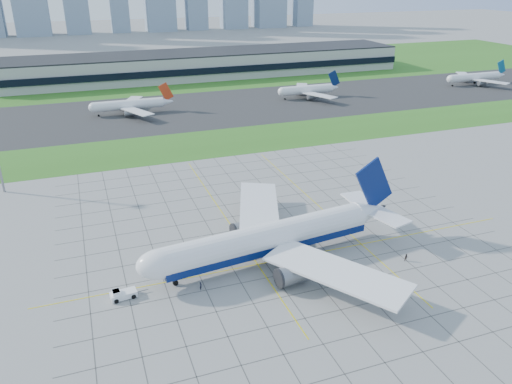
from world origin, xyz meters
TOP-DOWN VIEW (x-y plane):
  - ground at (0.00, 0.00)m, footprint 1400.00×1400.00m
  - grass_median at (0.00, 90.00)m, footprint 700.00×35.00m
  - asphalt_taxiway at (0.00, 145.00)m, footprint 700.00×75.00m
  - grass_far at (0.00, 255.00)m, footprint 700.00×145.00m
  - apron_markings at (0.43, 11.09)m, footprint 120.00×130.00m
  - terminal at (40.00, 229.87)m, footprint 260.00×43.00m
  - airliner at (-6.57, -1.08)m, footprint 67.42×67.95m
  - pushback_tug at (-41.32, -4.76)m, footprint 8.04×3.32m
  - crew_near at (-25.02, -7.43)m, footprint 0.78×0.82m
  - crew_far at (23.77, -12.68)m, footprint 1.06×0.90m
  - distant_jet_1 at (-20.86, 147.73)m, footprint 38.45×42.66m
  - distant_jet_2 at (74.54, 149.02)m, footprint 34.59×42.66m
  - distant_jet_3 at (186.27, 146.68)m, footprint 41.25×42.66m

SIDE VIEW (x-z plane):
  - ground at x=0.00m, z-range 0.00..0.00m
  - apron_markings at x=0.43m, z-range 0.00..0.03m
  - grass_median at x=0.00m, z-range 0.00..0.04m
  - grass_far at x=0.00m, z-range 0.00..0.04m
  - asphalt_taxiway at x=0.00m, z-range 0.01..0.05m
  - crew_near at x=-25.02m, z-range 0.00..1.89m
  - crew_far at x=23.77m, z-range 0.00..1.91m
  - pushback_tug at x=-41.32m, z-range -0.12..2.09m
  - distant_jet_2 at x=74.54m, z-range -2.55..11.52m
  - distant_jet_1 at x=-20.86m, z-range -2.55..11.52m
  - distant_jet_3 at x=186.27m, z-range -2.55..11.52m
  - airliner at x=-6.57m, z-range -4.81..16.44m
  - terminal at x=40.00m, z-range -0.01..15.79m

